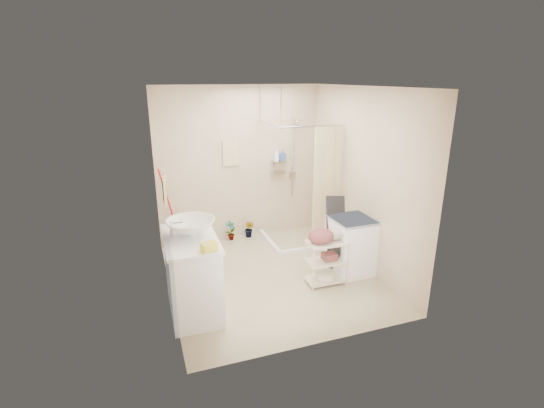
{
  "coord_description": "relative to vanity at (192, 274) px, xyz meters",
  "views": [
    {
      "loc": [
        -1.65,
        -4.78,
        2.72
      ],
      "look_at": [
        0.11,
        0.25,
        0.99
      ],
      "focal_mm": 26.0,
      "sensor_mm": 36.0,
      "label": 1
    }
  ],
  "objects": [
    {
      "name": "wall_front",
      "position": [
        1.16,
        -1.1,
        0.83
      ],
      "size": [
        2.8,
        0.04,
        2.6
      ],
      "primitive_type": "cube",
      "color": "beige",
      "rests_on": "ground"
    },
    {
      "name": "wall_right",
      "position": [
        2.56,
        0.5,
        0.83
      ],
      "size": [
        0.04,
        3.2,
        2.6
      ],
      "primitive_type": "cube",
      "color": "beige",
      "rests_on": "ground"
    },
    {
      "name": "potted_plant_b",
      "position": [
        1.27,
        1.96,
        -0.32
      ],
      "size": [
        0.22,
        0.22,
        0.31
      ],
      "primitive_type": "imported",
      "rotation": [
        0.0,
        0.0,
        -0.85
      ],
      "color": "brown",
      "rests_on": "ground"
    },
    {
      "name": "ironing_board",
      "position": [
        2.15,
        0.44,
        0.08
      ],
      "size": [
        0.32,
        0.13,
        1.11
      ],
      "primitive_type": null,
      "rotation": [
        0.0,
        0.0,
        0.12
      ],
      "color": "black",
      "rests_on": "ground"
    },
    {
      "name": "ceiling",
      "position": [
        1.16,
        0.5,
        2.13
      ],
      "size": [
        2.8,
        3.2,
        0.04
      ],
      "primitive_type": "cube",
      "color": "silver",
      "rests_on": "ground"
    },
    {
      "name": "tp_holder",
      "position": [
        -0.2,
        0.55,
        0.25
      ],
      "size": [
        0.08,
        0.12,
        0.14
      ],
      "primitive_type": null,
      "color": "white",
      "rests_on": "wall_left"
    },
    {
      "name": "floor_basket",
      "position": [
        0.14,
        -0.42,
        -0.41
      ],
      "size": [
        0.3,
        0.27,
        0.13
      ],
      "primitive_type": "cube",
      "rotation": [
        0.0,
        0.0,
        -0.38
      ],
      "color": "gold",
      "rests_on": "ground"
    },
    {
      "name": "hanging_towel",
      "position": [
        1.01,
        2.08,
        1.03
      ],
      "size": [
        0.28,
        0.03,
        0.42
      ],
      "primitive_type": "cube",
      "color": "beige",
      "rests_on": "wall_back"
    },
    {
      "name": "laundry_rack",
      "position": [
        1.81,
        0.07,
        -0.11
      ],
      "size": [
        0.54,
        0.32,
        0.73
      ],
      "primitive_type": null,
      "rotation": [
        0.0,
        0.0,
        -0.02
      ],
      "color": "beige",
      "rests_on": "ground"
    },
    {
      "name": "shampoo_bottle_b",
      "position": [
        1.91,
        2.03,
        0.94
      ],
      "size": [
        0.11,
        0.11,
        0.19
      ],
      "primitive_type": "imported",
      "rotation": [
        0.0,
        0.0,
        0.32
      ],
      "color": "#415AA0",
      "rests_on": "shower"
    },
    {
      "name": "wall_back",
      "position": [
        1.16,
        2.1,
        0.83
      ],
      "size": [
        2.8,
        0.04,
        2.6
      ],
      "primitive_type": "cube",
      "color": "beige",
      "rests_on": "ground"
    },
    {
      "name": "wall_left",
      "position": [
        -0.24,
        0.5,
        0.83
      ],
      "size": [
        0.04,
        3.2,
        2.6
      ],
      "primitive_type": "cube",
      "color": "beige",
      "rests_on": "ground"
    },
    {
      "name": "towel_ring",
      "position": [
        -0.22,
        0.3,
        1.0
      ],
      "size": [
        0.04,
        0.22,
        0.34
      ],
      "primitive_type": null,
      "color": "#E5D687",
      "rests_on": "wall_left"
    },
    {
      "name": "shower",
      "position": [
        2.01,
        1.55,
        0.58
      ],
      "size": [
        1.1,
        1.1,
        2.1
      ],
      "primitive_type": null,
      "color": "white",
      "rests_on": "ground"
    },
    {
      "name": "toilet",
      "position": [
        0.12,
        0.99,
        -0.13
      ],
      "size": [
        0.7,
        0.43,
        0.69
      ],
      "primitive_type": "imported",
      "rotation": [
        0.0,
        0.0,
        1.64
      ],
      "color": "white",
      "rests_on": "ground"
    },
    {
      "name": "counter_basket",
      "position": [
        0.14,
        -0.43,
        0.52
      ],
      "size": [
        0.19,
        0.16,
        0.09
      ],
      "primitive_type": "cube",
      "rotation": [
        0.0,
        0.0,
        0.26
      ],
      "color": "gold",
      "rests_on": "vanity"
    },
    {
      "name": "washing_machine",
      "position": [
        2.3,
        0.24,
        -0.06
      ],
      "size": [
        0.57,
        0.59,
        0.82
      ],
      "primitive_type": "cube",
      "rotation": [
        0.0,
        0.0,
        0.02
      ],
      "color": "white",
      "rests_on": "ground"
    },
    {
      "name": "floor",
      "position": [
        1.16,
        0.5,
        -0.47
      ],
      "size": [
        3.2,
        3.2,
        0.0
      ],
      "primitive_type": "plane",
      "color": "tan",
      "rests_on": "ground"
    },
    {
      "name": "shampoo_bottle_a",
      "position": [
        1.79,
        2.01,
        0.96
      ],
      "size": [
        0.11,
        0.11,
        0.23
      ],
      "primitive_type": "imported",
      "rotation": [
        0.0,
        0.0,
        0.28
      ],
      "color": "silver",
      "rests_on": "shower"
    },
    {
      "name": "potted_plant_a",
      "position": [
        0.93,
        1.95,
        -0.3
      ],
      "size": [
        0.22,
        0.2,
        0.35
      ],
      "primitive_type": "imported",
      "rotation": [
        0.0,
        0.0,
        0.52
      ],
      "color": "brown",
      "rests_on": "ground"
    },
    {
      "name": "sink",
      "position": [
        0.03,
        0.06,
        0.57
      ],
      "size": [
        0.64,
        0.64,
        0.2
      ],
      "primitive_type": "imported",
      "rotation": [
        0.0,
        0.0,
        0.13
      ],
      "color": "silver",
      "rests_on": "vanity"
    },
    {
      "name": "mop",
      "position": [
        -0.09,
        1.98,
        0.2
      ],
      "size": [
        0.17,
        0.17,
        1.36
      ],
      "primitive_type": null,
      "rotation": [
        0.0,
        0.0,
        -0.34
      ],
      "color": "red",
      "rests_on": "ground"
    },
    {
      "name": "vanity",
      "position": [
        0.0,
        0.0,
        0.0
      ],
      "size": [
        0.62,
        1.09,
        0.95
      ],
      "primitive_type": "cube",
      "rotation": [
        0.0,
        0.0,
        -0.01
      ],
      "color": "silver",
      "rests_on": "ground"
    }
  ]
}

